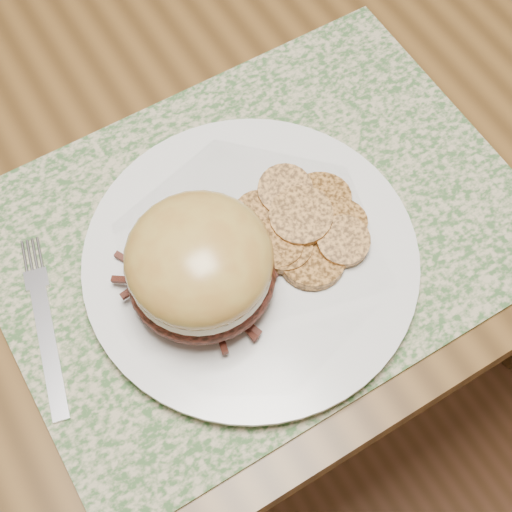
{
  "coord_description": "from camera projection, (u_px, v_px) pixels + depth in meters",
  "views": [
    {
      "loc": [
        0.05,
        -0.5,
        1.29
      ],
      "look_at": [
        0.18,
        -0.29,
        0.79
      ],
      "focal_mm": 50.0,
      "sensor_mm": 36.0,
      "label": 1
    }
  ],
  "objects": [
    {
      "name": "ground",
      "position": [
        95.0,
        366.0,
        1.34
      ],
      "size": [
        3.5,
        3.5,
        0.0
      ],
      "primitive_type": "plane",
      "color": "brown",
      "rests_on": "ground"
    },
    {
      "name": "placemat",
      "position": [
        260.0,
        230.0,
        0.61
      ],
      "size": [
        0.45,
        0.33,
        0.0
      ],
      "primitive_type": "cube",
      "color": "#3A5D30",
      "rests_on": "dining_table"
    },
    {
      "name": "dinner_plate",
      "position": [
        251.0,
        260.0,
        0.59
      ],
      "size": [
        0.26,
        0.26,
        0.02
      ],
      "primitive_type": "cylinder",
      "color": "silver",
      "rests_on": "placemat"
    },
    {
      "name": "pork_sandwich",
      "position": [
        200.0,
        267.0,
        0.53
      ],
      "size": [
        0.14,
        0.14,
        0.09
      ],
      "rotation": [
        0.0,
        0.0,
        -0.33
      ],
      "color": "black",
      "rests_on": "dinner_plate"
    },
    {
      "name": "roasted_potatoes",
      "position": [
        303.0,
        227.0,
        0.58
      ],
      "size": [
        0.12,
        0.13,
        0.03
      ],
      "color": "#B37534",
      "rests_on": "dinner_plate"
    },
    {
      "name": "fork",
      "position": [
        45.0,
        324.0,
        0.57
      ],
      "size": [
        0.05,
        0.16,
        0.0
      ],
      "rotation": [
        0.0,
        0.0,
        -0.25
      ],
      "color": "silver",
      "rests_on": "placemat"
    }
  ]
}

